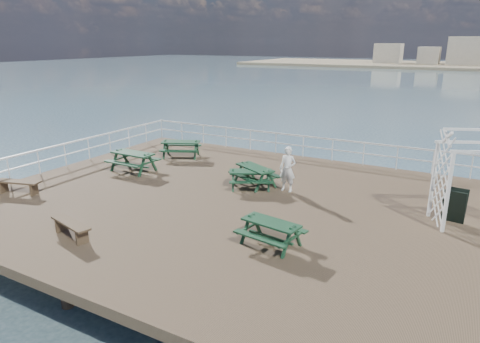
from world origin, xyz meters
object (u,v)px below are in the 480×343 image
(picnic_table_d, at_px, (133,158))
(flat_bench_far, at_px, (71,226))
(trellis_arbor, at_px, (479,184))
(picnic_table_b, at_px, (255,172))
(person, at_px, (288,169))
(picnic_table_a, at_px, (181,146))
(picnic_table_e, at_px, (271,228))
(picnic_table_c, at_px, (251,175))
(flat_bench_near, at_px, (18,184))

(picnic_table_d, distance_m, flat_bench_far, 6.71)
(picnic_table_d, relative_size, trellis_arbor, 0.65)
(picnic_table_b, xyz_separation_m, person, (1.41, -0.03, 0.32))
(picnic_table_a, distance_m, picnic_table_e, 10.29)
(picnic_table_c, relative_size, flat_bench_far, 1.20)
(picnic_table_a, xyz_separation_m, flat_bench_far, (2.67, -8.91, -0.21))
(picnic_table_a, height_order, trellis_arbor, trellis_arbor)
(trellis_arbor, bearing_deg, flat_bench_far, -171.12)
(person, bearing_deg, picnic_table_c, -166.20)
(picnic_table_c, distance_m, trellis_arbor, 7.75)
(picnic_table_d, xyz_separation_m, flat_bench_near, (-1.72, -4.34, -0.23))
(picnic_table_a, relative_size, picnic_table_b, 1.05)
(picnic_table_d, bearing_deg, picnic_table_a, 83.30)
(picnic_table_a, distance_m, flat_bench_far, 9.31)
(picnic_table_a, relative_size, flat_bench_far, 1.34)
(picnic_table_a, height_order, picnic_table_e, picnic_table_a)
(picnic_table_a, bearing_deg, trellis_arbor, -34.55)
(picnic_table_c, distance_m, flat_bench_far, 6.92)
(person, bearing_deg, flat_bench_near, -150.13)
(picnic_table_a, bearing_deg, flat_bench_far, -98.19)
(picnic_table_d, bearing_deg, flat_bench_far, -61.60)
(picnic_table_b, distance_m, picnic_table_e, 5.26)
(picnic_table_b, relative_size, person, 1.27)
(trellis_arbor, relative_size, person, 1.76)
(flat_bench_far, relative_size, trellis_arbor, 0.56)
(picnic_table_a, relative_size, person, 1.32)
(picnic_table_d, distance_m, trellis_arbor, 13.33)
(picnic_table_c, xyz_separation_m, picnic_table_d, (-5.59, -0.48, 0.10))
(flat_bench_far, bearing_deg, picnic_table_a, 120.18)
(picnic_table_a, distance_m, picnic_table_c, 5.74)
(picnic_table_a, bearing_deg, picnic_table_b, -46.70)
(picnic_table_c, distance_m, flat_bench_near, 8.76)
(picnic_table_e, bearing_deg, flat_bench_far, -146.77)
(flat_bench_near, relative_size, trellis_arbor, 0.59)
(picnic_table_c, distance_m, person, 1.48)
(picnic_table_d, bearing_deg, picnic_table_c, 6.07)
(picnic_table_b, relative_size, picnic_table_d, 1.11)
(person, bearing_deg, picnic_table_d, -174.00)
(flat_bench_near, bearing_deg, trellis_arbor, 1.91)
(flat_bench_far, bearing_deg, picnic_table_e, 37.81)
(picnic_table_c, bearing_deg, person, -14.35)
(picnic_table_e, bearing_deg, picnic_table_b, 131.04)
(picnic_table_e, relative_size, flat_bench_near, 1.03)
(flat_bench_near, bearing_deg, picnic_table_b, 18.78)
(flat_bench_far, xyz_separation_m, trellis_arbor, (10.21, 6.71, 1.00))
(picnic_table_a, xyz_separation_m, picnic_table_e, (7.96, -6.53, -0.06))
(picnic_table_a, xyz_separation_m, picnic_table_d, (-0.41, -2.95, 0.03))
(picnic_table_e, bearing_deg, picnic_table_c, 133.31)
(picnic_table_c, bearing_deg, picnic_table_d, 155.86)
(picnic_table_e, height_order, flat_bench_near, picnic_table_e)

